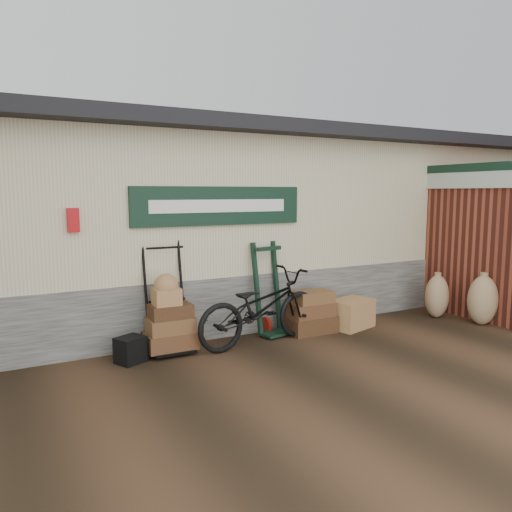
{
  "coord_description": "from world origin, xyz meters",
  "views": [
    {
      "loc": [
        -3.28,
        -5.55,
        2.14
      ],
      "look_at": [
        0.25,
        0.9,
        1.2
      ],
      "focal_mm": 35.0,
      "sensor_mm": 36.0,
      "label": 1
    }
  ],
  "objects": [
    {
      "name": "ground",
      "position": [
        0.0,
        0.0,
        0.0
      ],
      "size": [
        80.0,
        80.0,
        0.0
      ],
      "primitive_type": "plane",
      "color": "black",
      "rests_on": "ground"
    },
    {
      "name": "station_building",
      "position": [
        -0.01,
        2.74,
        1.61
      ],
      "size": [
        14.4,
        4.1,
        3.2
      ],
      "color": "#4C4C47",
      "rests_on": "ground"
    },
    {
      "name": "brick_outbuilding",
      "position": [
        4.7,
        1.19,
        1.3
      ],
      "size": [
        1.71,
        4.51,
        2.62
      ],
      "color": "maroon",
      "rests_on": "ground"
    },
    {
      "name": "porter_trolley",
      "position": [
        -1.18,
        0.82,
        0.81
      ],
      "size": [
        0.82,
        0.62,
        1.61
      ],
      "primitive_type": null,
      "rotation": [
        0.0,
        0.0,
        -0.02
      ],
      "color": "black",
      "rests_on": "ground"
    },
    {
      "name": "green_barrow",
      "position": [
        0.43,
        0.82,
        0.7
      ],
      "size": [
        0.58,
        0.51,
        1.4
      ],
      "primitive_type": null,
      "rotation": [
        0.0,
        0.0,
        0.18
      ],
      "color": "black",
      "rests_on": "ground"
    },
    {
      "name": "suitcase_stack",
      "position": [
        1.05,
        0.6,
        0.33
      ],
      "size": [
        0.75,
        0.49,
        0.65
      ],
      "primitive_type": null,
      "rotation": [
        0.0,
        0.0,
        -0.03
      ],
      "color": "#3A2012",
      "rests_on": "ground"
    },
    {
      "name": "wicker_hamper",
      "position": [
        1.77,
        0.51,
        0.23
      ],
      "size": [
        0.8,
        0.63,
        0.46
      ],
      "primitive_type": "cube",
      "rotation": [
        0.0,
        0.0,
        0.28
      ],
      "color": "brown",
      "rests_on": "ground"
    },
    {
      "name": "black_trunk",
      "position": [
        -1.75,
        0.56,
        0.17
      ],
      "size": [
        0.42,
        0.4,
        0.33
      ],
      "primitive_type": "cube",
      "rotation": [
        0.0,
        0.0,
        0.43
      ],
      "color": "black",
      "rests_on": "ground"
    },
    {
      "name": "bicycle",
      "position": [
        0.08,
        0.44,
        0.59
      ],
      "size": [
        0.92,
        2.1,
        1.18
      ],
      "primitive_type": "imported",
      "rotation": [
        0.0,
        0.0,
        1.68
      ],
      "color": "black",
      "rests_on": "ground"
    },
    {
      "name": "burlap_sack_left",
      "position": [
        3.48,
        0.32,
        0.37
      ],
      "size": [
        0.57,
        0.53,
        0.74
      ],
      "primitive_type": "ellipsoid",
      "rotation": [
        0.0,
        0.0,
        0.38
      ],
      "color": "#8C6A4B",
      "rests_on": "ground"
    },
    {
      "name": "burlap_sack_right",
      "position": [
        3.75,
        -0.37,
        0.4
      ],
      "size": [
        0.58,
        0.52,
        0.81
      ],
      "primitive_type": "ellipsoid",
      "rotation": [
        0.0,
        0.0,
        -0.2
      ],
      "color": "#8C6A4B",
      "rests_on": "ground"
    }
  ]
}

